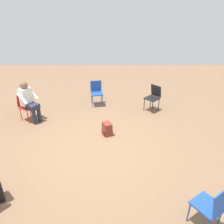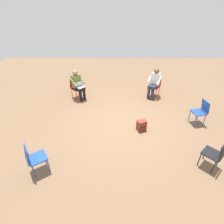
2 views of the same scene
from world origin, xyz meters
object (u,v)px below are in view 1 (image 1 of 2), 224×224
chair_northwest (212,205)px  chair_southeast (26,104)px  chair_south (96,91)px  backpack_near_laptop_user (107,129)px  person_in_white (28,100)px  chair_southwest (153,96)px

chair_northwest → chair_southeast: (4.12, -3.68, 0.00)m
chair_south → chair_southeast: (2.07, 1.09, 0.00)m
backpack_near_laptop_user → chair_south: bearing=-78.6°
person_in_white → backpack_near_laptop_user: size_ratio=3.44×
chair_south → backpack_near_laptop_user: chair_south is taller
chair_southwest → backpack_near_laptop_user: (1.50, 1.55, -0.34)m
chair_southeast → person_in_white: person_in_white is taller
chair_northwest → backpack_near_laptop_user: chair_northwest is taller
chair_southwest → chair_south: 1.96m
chair_southeast → person_in_white: size_ratio=0.69×
backpack_near_laptop_user → chair_northwest: bearing=120.8°
chair_southwest → backpack_near_laptop_user: chair_southwest is taller
chair_south → person_in_white: size_ratio=0.69×
person_in_white → chair_southwest: bearing=134.4°
chair_southeast → backpack_near_laptop_user: (-2.47, 0.90, -0.34)m
chair_northwest → chair_southeast: bearing=103.9°
chair_south → person_in_white: 2.27m
chair_south → backpack_near_laptop_user: bearing=90.8°
chair_southeast → chair_southwest: bearing=132.8°
chair_northwest → chair_southeast: same height
chair_southwest → backpack_near_laptop_user: size_ratio=2.36×
chair_northwest → chair_southwest: (0.15, -4.32, 0.00)m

